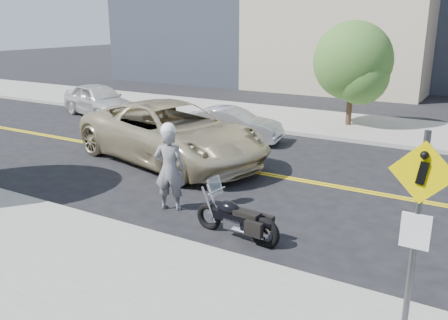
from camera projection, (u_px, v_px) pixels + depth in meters
ground_plane at (291, 179)px, 13.57m from camera, size 120.00×120.00×0.00m
sidewalk_near at (103, 308)px, 7.35m from camera, size 60.00×5.00×0.15m
sidewalk_far at (362, 127)px, 19.73m from camera, size 60.00×5.00×0.15m
pedestrian_sign at (416, 226)px, 5.75m from camera, size 0.78×0.08×3.00m
motorcyclist at (169, 167)px, 11.10m from camera, size 0.85×0.71×2.12m
motorcycle at (237, 210)px, 9.75m from camera, size 2.02×0.78×1.20m
suv at (171, 133)px, 14.98m from camera, size 7.36×4.72×1.89m
parked_car_white at (99, 100)px, 22.23m from camera, size 4.79×3.02×1.52m
parked_car_silver at (231, 125)px, 17.62m from camera, size 3.96×1.95×1.25m
tree_far_a at (353, 61)px, 19.16m from camera, size 3.20×3.20×4.38m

